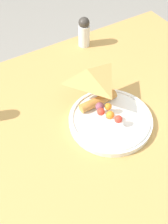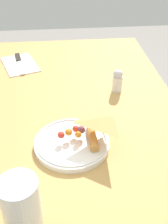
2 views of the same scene
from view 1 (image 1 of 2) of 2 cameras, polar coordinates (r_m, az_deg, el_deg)
name	(u,v)px [view 1 (image 1 of 2)]	position (r m, az deg, el deg)	size (l,w,h in m)	color
dining_table	(55,173)	(0.77, -5.94, -12.32)	(1.26, 0.76, 0.76)	tan
plate_pizza	(110,118)	(0.72, 5.30, -1.22)	(0.21, 0.21, 0.05)	white
pepper_shaker	(84,32)	(0.94, 0.00, 16.00)	(0.04, 0.04, 0.10)	silver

